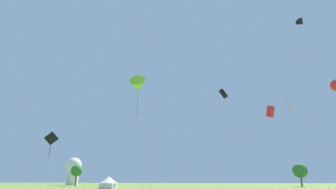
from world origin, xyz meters
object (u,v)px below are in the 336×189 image
object	(u,v)px
kite_lime_delta	(138,85)
kite_black_box	(223,94)
kite_pink_diamond	(289,105)
kite_black_diamond	(51,139)
festival_tent_center	(109,182)
kite_red_box	(270,112)
kite_black_delta	(301,23)
tree_distant_right	(77,171)
observatory_dome	(73,170)
tree_distant_left	(300,171)

from	to	relation	value
kite_lime_delta	kite_black_box	bearing A→B (deg)	67.79
kite_pink_diamond	kite_black_diamond	distance (m)	37.81
kite_pink_diamond	festival_tent_center	bearing A→B (deg)	148.81
kite_black_diamond	festival_tent_center	size ratio (longest dim) A/B	2.42
kite_black_diamond	kite_red_box	distance (m)	44.11
kite_black_delta	festival_tent_center	world-z (taller)	kite_black_delta
kite_black_diamond	festival_tent_center	world-z (taller)	kite_black_diamond
festival_tent_center	kite_black_delta	bearing A→B (deg)	-16.94
kite_black_diamond	tree_distant_right	distance (m)	50.86
kite_black_delta	tree_distant_right	world-z (taller)	kite_black_delta
observatory_dome	kite_pink_diamond	bearing A→B (deg)	-42.71
kite_pink_diamond	kite_black_diamond	xyz separation A→B (m)	(-37.62, 1.73, -3.33)
kite_black_delta	kite_red_box	world-z (taller)	kite_black_delta
festival_tent_center	tree_distant_left	xyz separation A→B (m)	(48.39, 31.39, 3.20)
kite_black_delta	kite_black_box	xyz separation A→B (m)	(-14.86, 9.12, -9.92)
kite_red_box	observatory_dome	distance (m)	84.32
festival_tent_center	observatory_dome	world-z (taller)	observatory_dome
tree_distant_right	tree_distant_left	bearing A→B (deg)	4.01
kite_black_delta	kite_red_box	size ratio (longest dim) A/B	1.76
kite_red_box	festival_tent_center	distance (m)	39.38
tree_distant_left	kite_lime_delta	bearing A→B (deg)	-117.85
observatory_dome	tree_distant_right	world-z (taller)	observatory_dome
observatory_dome	tree_distant_left	xyz separation A→B (m)	(83.31, -12.10, -1.36)
festival_tent_center	tree_distant_left	distance (m)	57.77
kite_red_box	observatory_dome	xyz separation A→B (m)	(-71.48, 43.59, -10.04)
kite_pink_diamond	tree_distant_right	bearing A→B (deg)	140.95
kite_red_box	festival_tent_center	size ratio (longest dim) A/B	4.31
kite_black_box	kite_black_diamond	bearing A→B (deg)	-150.87
kite_red_box	observatory_dome	size ratio (longest dim) A/B	1.61
kite_black_diamond	observatory_dome	xyz separation A→B (m)	(-32.72, 63.21, -2.39)
tree_distant_right	kite_black_box	bearing A→B (deg)	-30.75
kite_black_diamond	kite_black_box	xyz separation A→B (m)	(28.98, 16.15, 11.27)
kite_black_box	kite_red_box	bearing A→B (deg)	19.54
kite_black_delta	kite_black_box	bearing A→B (deg)	148.46
tree_distant_right	kite_pink_diamond	bearing A→B (deg)	-39.05
kite_pink_diamond	kite_black_box	distance (m)	21.39
kite_black_box	observatory_dome	xyz separation A→B (m)	(-61.71, 47.06, -13.66)
kite_black_diamond	tree_distant_left	size ratio (longest dim) A/B	1.43
kite_black_delta	tree_distant_right	bearing A→B (deg)	149.07
kite_black_diamond	kite_red_box	size ratio (longest dim) A/B	0.56
observatory_dome	kite_black_delta	bearing A→B (deg)	-36.27
kite_pink_diamond	tree_distant_left	size ratio (longest dim) A/B	1.88
kite_black_delta	kite_pink_diamond	distance (m)	20.84
festival_tent_center	tree_distant_right	xyz separation A→B (m)	(-23.48, 26.35, 3.50)
kite_pink_diamond	festival_tent_center	xyz separation A→B (m)	(-35.43, 21.45, -10.28)
festival_tent_center	kite_black_diamond	bearing A→B (deg)	-96.35
kite_black_delta	kite_pink_diamond	xyz separation A→B (m)	(-6.23, -8.76, -17.86)
kite_red_box	observatory_dome	bearing A→B (deg)	148.63
kite_lime_delta	kite_black_delta	bearing A→B (deg)	33.61
kite_pink_diamond	tree_distant_right	xyz separation A→B (m)	(-58.91, 47.80, -6.78)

